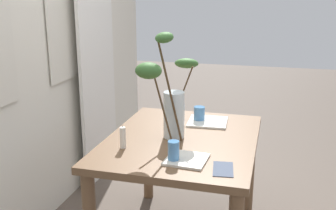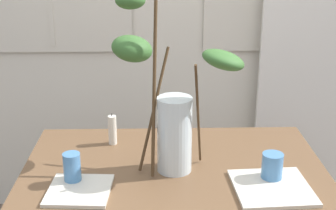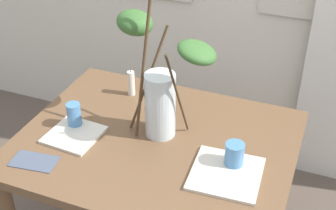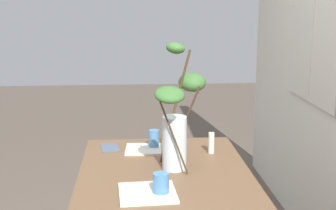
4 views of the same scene
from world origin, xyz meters
TOP-DOWN VIEW (x-y plane):
  - back_wall_with_windows at (0.00, 1.11)m, footprint 4.25×0.14m
  - curtain_sheer_side at (0.84, 0.97)m, footprint 0.66×0.03m
  - dining_table at (0.00, 0.00)m, footprint 1.20×0.94m
  - vase_with_branches at (-0.02, 0.08)m, footprint 0.54×0.36m
  - drinking_glass_blue_left at (-0.38, -0.04)m, footprint 0.06×0.06m
  - drinking_glass_blue_right at (0.36, -0.04)m, footprint 0.08×0.08m
  - plate_square_left at (-0.35, -0.11)m, footprint 0.24×0.24m
  - plate_square_right at (0.35, -0.11)m, footprint 0.29×0.29m
  - napkin_folded at (-0.41, -0.32)m, footprint 0.20×0.13m
  - pillar_candle at (-0.26, 0.30)m, footprint 0.04×0.04m

SIDE VIEW (x-z plane):
  - dining_table at x=0.00m, z-range 0.26..1.02m
  - napkin_folded at x=-0.41m, z-range 0.76..0.76m
  - plate_square_right at x=0.35m, z-range 0.76..0.77m
  - plate_square_left at x=-0.35m, z-range 0.76..0.77m
  - drinking_glass_blue_right at x=0.36m, z-range 0.76..0.87m
  - drinking_glass_blue_left at x=-0.38m, z-range 0.76..0.88m
  - pillar_candle at x=-0.26m, z-range 0.75..0.90m
  - vase_with_branches at x=-0.02m, z-range 0.69..1.38m
  - curtain_sheer_side at x=0.84m, z-range 0.00..2.55m
  - back_wall_with_windows at x=0.00m, z-range 0.01..2.65m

